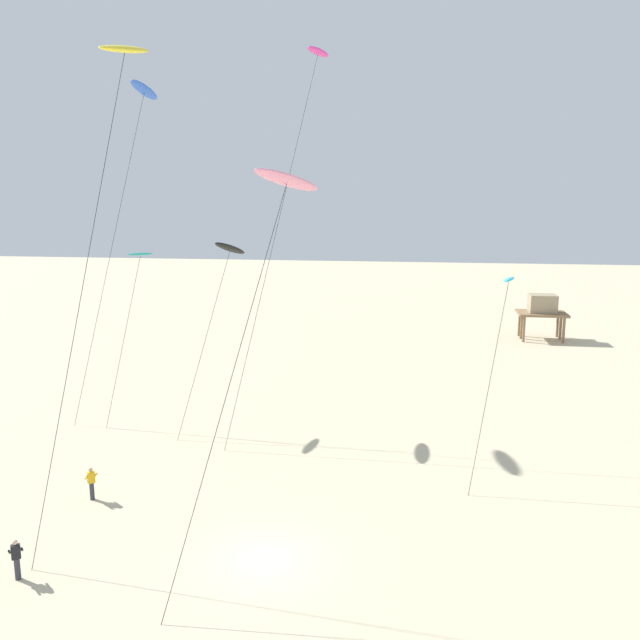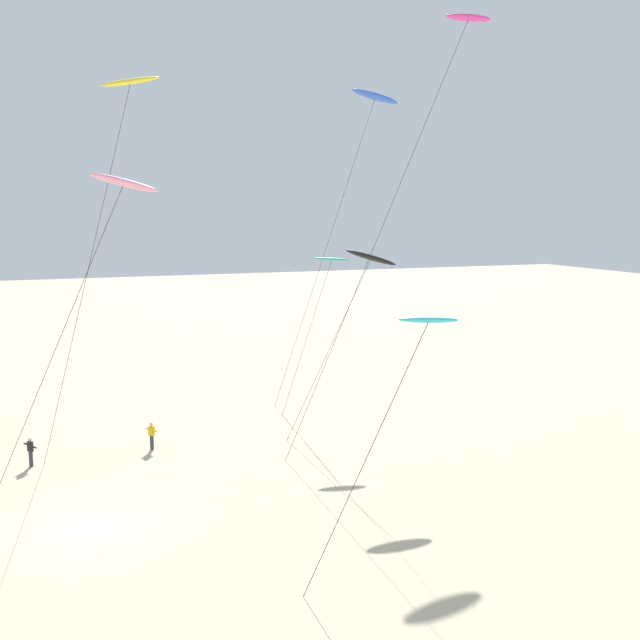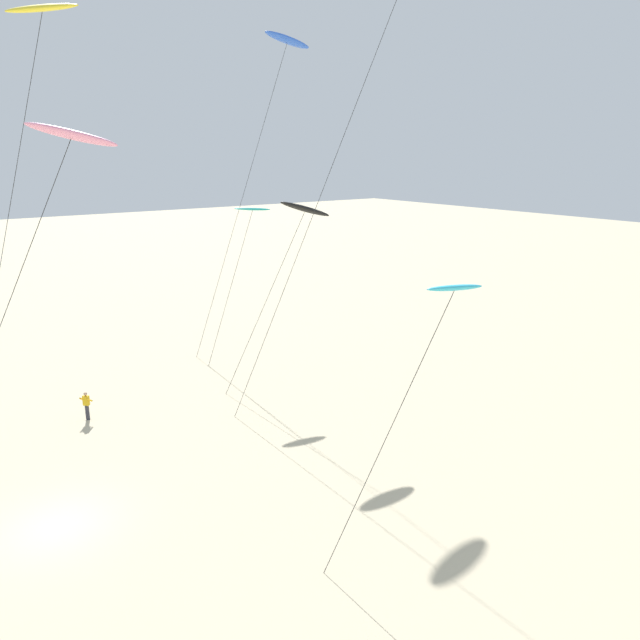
{
  "view_description": "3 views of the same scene",
  "coord_description": "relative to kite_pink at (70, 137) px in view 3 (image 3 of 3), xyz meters",
  "views": [
    {
      "loc": [
        5.78,
        -23.28,
        14.58
      ],
      "look_at": [
        0.76,
        9.98,
        8.21
      ],
      "focal_mm": 35.64,
      "sensor_mm": 36.0,
      "label": 1
    },
    {
      "loc": [
        30.89,
        -0.57,
        14.02
      ],
      "look_at": [
        0.67,
        10.84,
        9.04
      ],
      "focal_mm": 38.38,
      "sensor_mm": 36.0,
      "label": 2
    },
    {
      "loc": [
        23.62,
        -3.86,
        14.76
      ],
      "look_at": [
        0.52,
        12.92,
        6.76
      ],
      "focal_mm": 33.68,
      "sensor_mm": 36.0,
      "label": 3
    }
  ],
  "objects": [
    {
      "name": "kite_flyer_middle",
      "position": [
        -10.34,
        1.95,
        -14.37
      ],
      "size": [
        0.73,
        0.73,
        1.67
      ],
      "color": "#33333D",
      "rests_on": "ground"
    },
    {
      "name": "kite_yellow",
      "position": [
        -7.07,
        1.16,
        5.28
      ],
      "size": [
        3.44,
        6.89,
        21.17
      ],
      "color": "yellow",
      "rests_on": "ground"
    },
    {
      "name": "ground_plane",
      "position": [
        -0.61,
        -1.97,
        -15.26
      ],
      "size": [
        260.0,
        260.0,
        0.0
      ],
      "primitive_type": "plane",
      "color": "beige"
    },
    {
      "name": "kite_blue",
      "position": [
        -13.57,
        17.98,
        6.57
      ],
      "size": [
        3.8,
        8.11,
        22.6
      ],
      "color": "blue",
      "rests_on": "ground"
    },
    {
      "name": "kite_cyan",
      "position": [
        10.02,
        8.99,
        -4.96
      ],
      "size": [
        2.49,
        4.97,
        10.66
      ],
      "color": "#33BFE0",
      "rests_on": "ground"
    },
    {
      "name": "kite_pink",
      "position": [
        0.0,
        0.0,
        0.0
      ],
      "size": [
        4.65,
        8.14,
        16.0
      ],
      "color": "pink",
      "rests_on": "ground"
    },
    {
      "name": "kite_black",
      "position": [
        -6.78,
        14.67,
        -3.82
      ],
      "size": [
        3.21,
        6.17,
        12.17
      ],
      "color": "black",
      "rests_on": "ground"
    },
    {
      "name": "kite_teal",
      "position": [
        -12.92,
        14.57,
        -4.35
      ],
      "size": [
        2.15,
        4.43,
        11.25
      ],
      "color": "teal",
      "rests_on": "ground"
    }
  ]
}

